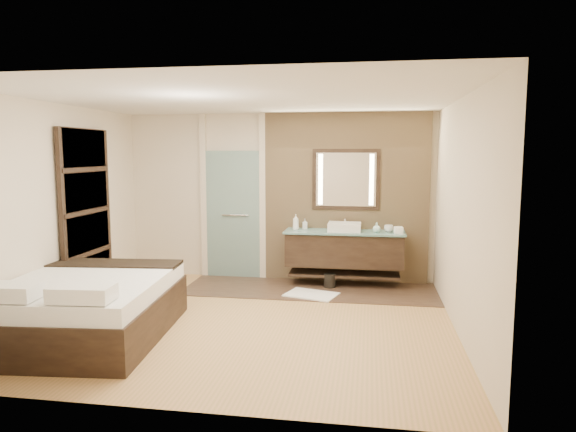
% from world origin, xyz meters
% --- Properties ---
extents(floor, '(5.00, 5.00, 0.00)m').
position_xyz_m(floor, '(0.00, 0.00, 0.00)').
color(floor, '#B0884A').
rests_on(floor, ground).
extents(tile_strip, '(3.80, 1.30, 0.01)m').
position_xyz_m(tile_strip, '(0.60, 1.60, 0.01)').
color(tile_strip, '#36251D').
rests_on(tile_strip, floor).
extents(stone_wall, '(2.60, 0.08, 2.70)m').
position_xyz_m(stone_wall, '(1.10, 2.21, 1.35)').
color(stone_wall, tan).
rests_on(stone_wall, floor).
extents(vanity, '(1.85, 0.55, 0.88)m').
position_xyz_m(vanity, '(1.10, 1.92, 0.58)').
color(vanity, black).
rests_on(vanity, stone_wall).
extents(mirror_unit, '(1.06, 0.04, 0.96)m').
position_xyz_m(mirror_unit, '(1.10, 2.16, 1.65)').
color(mirror_unit, black).
rests_on(mirror_unit, stone_wall).
extents(frosted_door, '(1.10, 0.12, 2.70)m').
position_xyz_m(frosted_door, '(-0.75, 2.20, 1.14)').
color(frosted_door, '#ACD9D4').
rests_on(frosted_door, floor).
extents(shoji_partition, '(0.06, 1.20, 2.40)m').
position_xyz_m(shoji_partition, '(-2.43, 0.60, 1.21)').
color(shoji_partition, black).
rests_on(shoji_partition, floor).
extents(bed, '(1.89, 2.27, 0.82)m').
position_xyz_m(bed, '(-1.65, -0.80, 0.34)').
color(bed, black).
rests_on(bed, floor).
extents(bath_mat, '(0.83, 0.69, 0.02)m').
position_xyz_m(bath_mat, '(0.66, 1.25, 0.02)').
color(bath_mat, white).
rests_on(bath_mat, floor).
extents(waste_bin, '(0.21, 0.21, 0.22)m').
position_xyz_m(waste_bin, '(0.89, 1.73, 0.11)').
color(waste_bin, black).
rests_on(waste_bin, floor).
extents(tissue_box, '(0.14, 0.14, 0.10)m').
position_xyz_m(tissue_box, '(1.91, 1.79, 0.92)').
color(tissue_box, white).
rests_on(tissue_box, vanity).
extents(soap_bottle_a, '(0.10, 0.10, 0.24)m').
position_xyz_m(soap_bottle_a, '(0.33, 1.95, 0.99)').
color(soap_bottle_a, white).
rests_on(soap_bottle_a, vanity).
extents(soap_bottle_b, '(0.09, 0.09, 0.16)m').
position_xyz_m(soap_bottle_b, '(0.46, 2.05, 0.95)').
color(soap_bottle_b, '#B2B2B2').
rests_on(soap_bottle_b, vanity).
extents(soap_bottle_c, '(0.15, 0.15, 0.15)m').
position_xyz_m(soap_bottle_c, '(1.59, 1.85, 0.94)').
color(soap_bottle_c, silver).
rests_on(soap_bottle_c, vanity).
extents(cup, '(0.18, 0.18, 0.11)m').
position_xyz_m(cup, '(1.77, 1.93, 0.92)').
color(cup, silver).
rests_on(cup, vanity).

